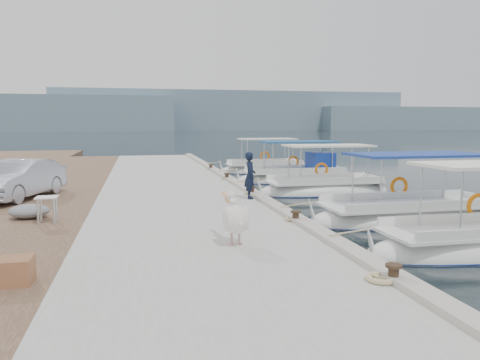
# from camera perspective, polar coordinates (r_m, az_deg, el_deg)

# --- Properties ---
(ground) EXTENTS (400.00, 400.00, 0.00)m
(ground) POSITION_cam_1_polar(r_m,az_deg,el_deg) (16.38, 3.89, -4.33)
(ground) COLOR black
(ground) RESTS_ON ground
(concrete_quay) EXTENTS (6.00, 40.00, 0.50)m
(concrete_quay) POSITION_cam_1_polar(r_m,az_deg,el_deg) (20.68, -8.06, -1.33)
(concrete_quay) COLOR #A1A19C
(concrete_quay) RESTS_ON ground
(quay_curb) EXTENTS (0.44, 40.00, 0.12)m
(quay_curb) POSITION_cam_1_polar(r_m,az_deg,el_deg) (21.03, -0.50, -0.28)
(quay_curb) COLOR #A7A194
(quay_curb) RESTS_ON concrete_quay
(cobblestone_strip) EXTENTS (4.00, 40.00, 0.50)m
(cobblestone_strip) POSITION_cam_1_polar(r_m,az_deg,el_deg) (20.91, -21.85, -1.67)
(cobblestone_strip) COLOR brown
(cobblestone_strip) RESTS_ON ground
(distant_hills) EXTENTS (330.00, 60.00, 18.00)m
(distant_hills) POSITION_cam_1_polar(r_m,az_deg,el_deg) (219.62, -3.52, 8.03)
(distant_hills) COLOR slate
(distant_hills) RESTS_ON ground
(fishing_caique_b) EXTENTS (7.07, 2.51, 2.83)m
(fishing_caique_b) POSITION_cam_1_polar(r_m,az_deg,el_deg) (16.32, 19.94, -4.33)
(fishing_caique_b) COLOR white
(fishing_caique_b) RESTS_ON ground
(fishing_caique_c) EXTENTS (6.37, 2.24, 2.83)m
(fishing_caique_c) POSITION_cam_1_polar(r_m,az_deg,el_deg) (21.73, 10.18, -1.31)
(fishing_caique_c) COLOR white
(fishing_caique_c) RESTS_ON ground
(fishing_caique_d) EXTENTS (6.74, 2.37, 2.83)m
(fishing_caique_d) POSITION_cam_1_polar(r_m,az_deg,el_deg) (26.11, 6.88, 0.27)
(fishing_caique_d) COLOR white
(fishing_caique_d) RESTS_ON ground
(fishing_caique_e) EXTENTS (6.07, 2.20, 2.83)m
(fishing_caique_e) POSITION_cam_1_polar(r_m,az_deg,el_deg) (30.74, 3.02, 1.17)
(fishing_caique_e) COLOR white
(fishing_caique_e) RESTS_ON ground
(mooring_bollards) EXTENTS (0.28, 20.28, 0.33)m
(mooring_bollards) POSITION_cam_1_polar(r_m,az_deg,el_deg) (17.60, 1.45, -1.25)
(mooring_bollards) COLOR black
(mooring_bollards) RESTS_ON concrete_quay
(pelican) EXTENTS (0.55, 1.48, 1.15)m
(pelican) POSITION_cam_1_polar(r_m,az_deg,el_deg) (10.43, -0.62, -4.66)
(pelican) COLOR tan
(pelican) RESTS_ON concrete_quay
(fisherman) EXTENTS (0.45, 0.64, 1.68)m
(fisherman) POSITION_cam_1_polar(r_m,az_deg,el_deg) (16.74, 1.24, 0.56)
(fisherman) COLOR black
(fisherman) RESTS_ON concrete_quay
(parked_car) EXTENTS (2.77, 4.47, 1.39)m
(parked_car) POSITION_cam_1_polar(r_m,az_deg,el_deg) (18.55, -25.29, 0.07)
(parked_car) COLOR #A3AABB
(parked_car) RESTS_ON cobblestone_strip
(wooden_crate) EXTENTS (0.55, 0.55, 0.44)m
(wooden_crate) POSITION_cam_1_polar(r_m,az_deg,el_deg) (8.86, -25.71, -9.95)
(wooden_crate) COLOR brown
(wooden_crate) RESTS_ON cobblestone_strip
(tarp_bundle) EXTENTS (1.10, 0.90, 0.40)m
(tarp_bundle) POSITION_cam_1_polar(r_m,az_deg,el_deg) (14.66, -24.33, -3.48)
(tarp_bundle) COLOR slate
(tarp_bundle) RESTS_ON cobblestone_strip
(folding_table) EXTENTS (0.55, 0.55, 0.73)m
(folding_table) POSITION_cam_1_polar(r_m,az_deg,el_deg) (13.63, -22.47, -2.76)
(folding_table) COLOR silver
(folding_table) RESTS_ON cobblestone_strip
(rope_coil) EXTENTS (0.54, 0.54, 0.10)m
(rope_coil) POSITION_cam_1_polar(r_m,az_deg,el_deg) (8.53, 16.85, -11.40)
(rope_coil) COLOR #C6B284
(rope_coil) RESTS_ON concrete_quay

